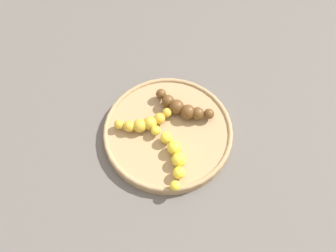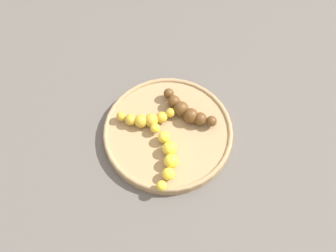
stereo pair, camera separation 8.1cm
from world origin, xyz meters
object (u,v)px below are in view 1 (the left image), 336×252
at_px(banana_yellow, 173,155).
at_px(banana_spotted, 144,123).
at_px(fruit_bowl, 168,132).
at_px(banana_overripe, 182,108).

bearing_deg(banana_yellow, banana_spotted, 111.20).
xyz_separation_m(fruit_bowl, banana_spotted, (0.03, -0.04, 0.02)).
xyz_separation_m(fruit_bowl, banana_yellow, (0.03, 0.05, 0.02)).
bearing_deg(fruit_bowl, banana_spotted, -52.68).
distance_m(banana_overripe, banana_yellow, 0.11).
bearing_deg(banana_yellow, fruit_bowl, 81.65).
bearing_deg(fruit_bowl, banana_overripe, -163.89).
bearing_deg(banana_overripe, banana_spotted, -38.84).
bearing_deg(banana_spotted, fruit_bowl, 61.80).
height_order(fruit_bowl, banana_yellow, banana_yellow).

